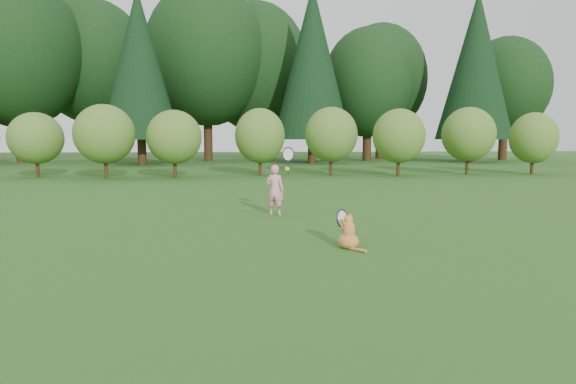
{
  "coord_description": "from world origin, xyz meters",
  "views": [
    {
      "loc": [
        -0.48,
        -6.81,
        1.55
      ],
      "look_at": [
        0.2,
        0.8,
        0.7
      ],
      "focal_mm": 30.0,
      "sensor_mm": 36.0,
      "label": 1
    }
  ],
  "objects": [
    {
      "name": "ground",
      "position": [
        0.0,
        0.0,
        0.0
      ],
      "size": [
        100.0,
        100.0,
        0.0
      ],
      "primitive_type": "plane",
      "color": "#205317",
      "rests_on": "ground"
    },
    {
      "name": "shrub_row",
      "position": [
        0.0,
        13.0,
        1.4
      ],
      "size": [
        28.0,
        3.0,
        2.8
      ],
      "primitive_type": null,
      "color": "#4C7725",
      "rests_on": "ground"
    },
    {
      "name": "woodland_backdrop",
      "position": [
        0.0,
        23.0,
        7.5
      ],
      "size": [
        48.0,
        10.0,
        15.0
      ],
      "primitive_type": null,
      "color": "black",
      "rests_on": "ground"
    },
    {
      "name": "child",
      "position": [
        0.13,
        2.87,
        0.54
      ],
      "size": [
        0.6,
        0.37,
        1.54
      ],
      "rotation": [
        0.0,
        0.0,
        2.76
      ],
      "color": "pink",
      "rests_on": "ground"
    },
    {
      "name": "cat",
      "position": [
        0.97,
        -0.19,
        0.25
      ],
      "size": [
        0.4,
        0.69,
        0.67
      ],
      "rotation": [
        0.0,
        0.0,
        0.16
      ],
      "color": "#BB6F24",
      "rests_on": "ground"
    },
    {
      "name": "tennis_ball",
      "position": [
        0.22,
        1.14,
        1.05
      ],
      "size": [
        0.08,
        0.08,
        0.08
      ],
      "color": "#A6CB17",
      "rests_on": "ground"
    }
  ]
}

